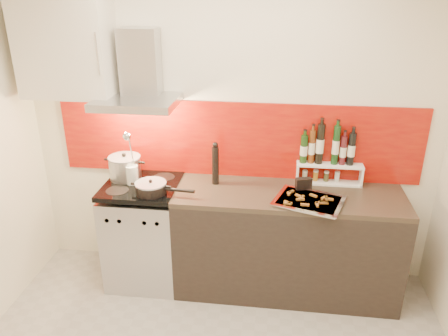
# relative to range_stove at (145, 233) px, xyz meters

# --- Properties ---
(back_wall) EXTENTS (3.40, 0.02, 2.60)m
(back_wall) POSITION_rel_range_stove_xyz_m (0.70, 0.30, 0.86)
(back_wall) COLOR silver
(back_wall) RESTS_ON ground
(backsplash) EXTENTS (3.00, 0.02, 0.64)m
(backsplash) POSITION_rel_range_stove_xyz_m (0.75, 0.29, 0.78)
(backsplash) COLOR #890707
(backsplash) RESTS_ON back_wall
(range_stove) EXTENTS (0.60, 0.60, 0.91)m
(range_stove) POSITION_rel_range_stove_xyz_m (0.00, 0.00, 0.00)
(range_stove) COLOR #B7B7BA
(range_stove) RESTS_ON ground
(counter) EXTENTS (1.80, 0.60, 0.90)m
(counter) POSITION_rel_range_stove_xyz_m (1.20, 0.00, 0.01)
(counter) COLOR black
(counter) RESTS_ON ground
(range_hood) EXTENTS (0.62, 0.50, 0.61)m
(range_hood) POSITION_rel_range_stove_xyz_m (0.00, 0.14, 1.30)
(range_hood) COLOR #B7B7BA
(range_hood) RESTS_ON back_wall
(upper_cabinet) EXTENTS (0.70, 0.35, 0.72)m
(upper_cabinet) POSITION_rel_range_stove_xyz_m (-0.55, 0.13, 1.51)
(upper_cabinet) COLOR silver
(upper_cabinet) RESTS_ON back_wall
(stock_pot) EXTENTS (0.27, 0.27, 0.23)m
(stock_pot) POSITION_rel_range_stove_xyz_m (-0.16, 0.09, 0.57)
(stock_pot) COLOR #B7B7BA
(stock_pot) RESTS_ON range_stove
(saute_pan) EXTENTS (0.47, 0.24, 0.11)m
(saute_pan) POSITION_rel_range_stove_xyz_m (0.14, -0.15, 0.51)
(saute_pan) COLOR black
(saute_pan) RESTS_ON range_stove
(utensil_jar) EXTENTS (0.10, 0.15, 0.47)m
(utensil_jar) POSITION_rel_range_stove_xyz_m (-0.07, -0.01, 0.60)
(utensil_jar) COLOR silver
(utensil_jar) RESTS_ON range_stove
(pepper_mill) EXTENTS (0.06, 0.06, 0.36)m
(pepper_mill) POSITION_rel_range_stove_xyz_m (0.60, 0.11, 0.63)
(pepper_mill) COLOR black
(pepper_mill) RESTS_ON counter
(step_shelf) EXTENTS (0.53, 0.14, 0.50)m
(step_shelf) POSITION_rel_range_stove_xyz_m (1.49, 0.24, 0.68)
(step_shelf) COLOR white
(step_shelf) RESTS_ON counter
(caddy_box) EXTENTS (0.13, 0.08, 0.11)m
(caddy_box) POSITION_rel_range_stove_xyz_m (1.31, 0.05, 0.52)
(caddy_box) COLOR black
(caddy_box) RESTS_ON counter
(baking_tray) EXTENTS (0.58, 0.51, 0.03)m
(baking_tray) POSITION_rel_range_stove_xyz_m (1.34, -0.14, 0.47)
(baking_tray) COLOR silver
(baking_tray) RESTS_ON counter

